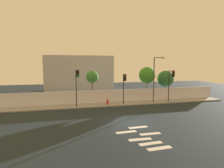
% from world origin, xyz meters
% --- Properties ---
extents(ground_plane, '(80.00, 80.00, 0.00)m').
position_xyz_m(ground_plane, '(0.00, 0.00, 0.00)').
color(ground_plane, '#1D262D').
extents(sidewalk, '(36.00, 2.40, 0.15)m').
position_xyz_m(sidewalk, '(0.00, 8.20, 0.07)').
color(sidewalk, gray).
rests_on(sidewalk, ground).
extents(perimeter_wall, '(36.00, 0.18, 1.80)m').
position_xyz_m(perimeter_wall, '(0.00, 9.49, 1.05)').
color(perimeter_wall, silver).
rests_on(perimeter_wall, sidewalk).
extents(crosswalk_marking, '(3.60, 4.76, 0.01)m').
position_xyz_m(crosswalk_marking, '(-0.09, -3.67, 0.00)').
color(crosswalk_marking, silver).
rests_on(crosswalk_marking, ground).
extents(traffic_light_left, '(0.35, 1.26, 4.70)m').
position_xyz_m(traffic_light_left, '(8.93, 7.01, 3.57)').
color(traffic_light_left, black).
rests_on(traffic_light_left, sidewalk).
extents(traffic_light_center, '(0.41, 1.24, 4.86)m').
position_xyz_m(traffic_light_center, '(-4.57, 7.02, 3.68)').
color(traffic_light_center, black).
rests_on(traffic_light_center, sidewalk).
extents(traffic_light_right, '(0.36, 1.14, 4.25)m').
position_xyz_m(traffic_light_right, '(1.77, 7.05, 3.26)').
color(traffic_light_right, black).
rests_on(traffic_light_right, sidewalk).
extents(street_lamp_curbside, '(0.78, 2.01, 6.58)m').
position_xyz_m(street_lamp_curbside, '(6.60, 7.48, 4.07)').
color(street_lamp_curbside, '#4C4C51').
rests_on(street_lamp_curbside, sidewalk).
extents(fire_hydrant, '(0.44, 0.26, 0.79)m').
position_xyz_m(fire_hydrant, '(-0.40, 7.76, 0.57)').
color(fire_hydrant, red).
rests_on(fire_hydrant, sidewalk).
extents(roadside_tree_leftmost, '(1.90, 1.90, 4.78)m').
position_xyz_m(roadside_tree_leftmost, '(-2.05, 10.87, 3.78)').
color(roadside_tree_leftmost, brown).
rests_on(roadside_tree_leftmost, ground).
extents(roadside_tree_midleft, '(2.66, 2.66, 5.32)m').
position_xyz_m(roadside_tree_midleft, '(6.91, 10.87, 3.98)').
color(roadside_tree_midleft, brown).
rests_on(roadside_tree_midleft, ground).
extents(roadside_tree_midright, '(2.70, 2.70, 4.70)m').
position_xyz_m(roadside_tree_midright, '(10.29, 10.87, 3.34)').
color(roadside_tree_midright, brown).
rests_on(roadside_tree_midright, ground).
extents(low_building_distant, '(14.02, 6.00, 7.56)m').
position_xyz_m(low_building_distant, '(-3.18, 23.49, 3.78)').
color(low_building_distant, '#B0B0B0').
rests_on(low_building_distant, ground).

